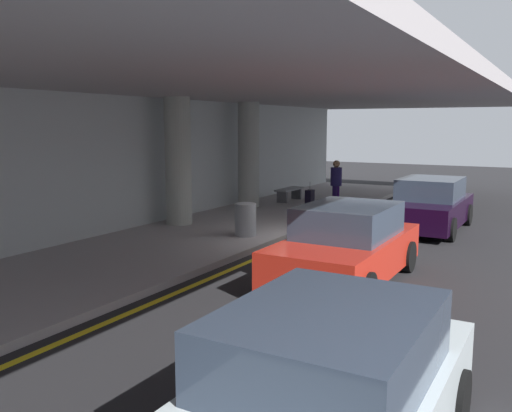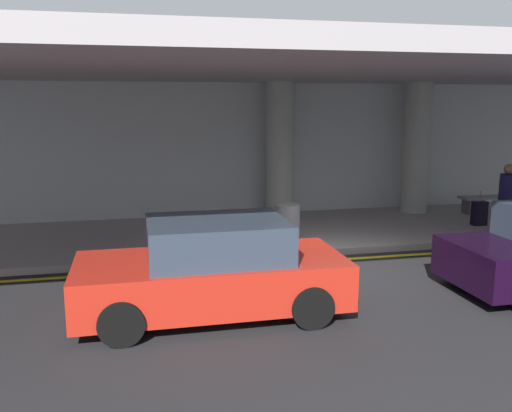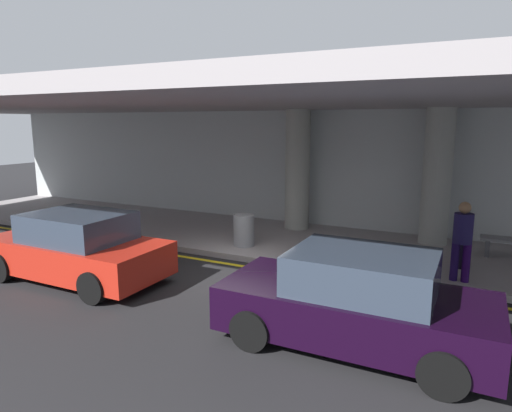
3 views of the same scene
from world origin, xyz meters
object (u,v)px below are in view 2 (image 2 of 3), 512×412
(trash_bin_steel, at_px, (287,223))
(suitcase_upright_primary, at_px, (479,213))
(support_column_far_left, at_px, (280,151))
(car_red, at_px, (213,270))
(support_column_left_mid, at_px, (416,148))
(traveler_with_luggage, at_px, (507,194))
(bench_metal, at_px, (487,201))

(trash_bin_steel, bearing_deg, suitcase_upright_primary, 5.79)
(support_column_far_left, relative_size, suitcase_upright_primary, 4.06)
(trash_bin_steel, bearing_deg, car_red, -121.70)
(support_column_left_mid, xyz_separation_m, traveler_with_luggage, (0.80, -2.97, -0.86))
(support_column_left_mid, xyz_separation_m, car_red, (-6.73, -6.15, -1.26))
(car_red, bearing_deg, trash_bin_steel, 57.52)
(traveler_with_luggage, xyz_separation_m, suitcase_upright_primary, (-0.04, 0.95, -0.65))
(support_column_left_mid, height_order, bench_metal, support_column_left_mid)
(suitcase_upright_primary, bearing_deg, car_red, -157.26)
(support_column_left_mid, bearing_deg, car_red, -137.59)
(support_column_far_left, bearing_deg, support_column_left_mid, 0.00)
(support_column_left_mid, relative_size, traveler_with_luggage, 2.17)
(bench_metal, bearing_deg, traveler_with_luggage, -116.43)
(support_column_left_mid, height_order, suitcase_upright_primary, support_column_left_mid)
(support_column_left_mid, relative_size, trash_bin_steel, 4.29)
(support_column_left_mid, distance_m, traveler_with_luggage, 3.20)
(support_column_left_mid, xyz_separation_m, bench_metal, (1.95, -0.65, -1.47))
(traveler_with_luggage, xyz_separation_m, trash_bin_steel, (-5.31, 0.41, -0.54))
(bench_metal, height_order, trash_bin_steel, trash_bin_steel)
(traveler_with_luggage, bearing_deg, suitcase_upright_primary, 0.95)
(suitcase_upright_primary, bearing_deg, bench_metal, 43.02)
(traveler_with_luggage, bearing_deg, bench_metal, -27.59)
(car_red, bearing_deg, bench_metal, 31.56)
(support_column_left_mid, bearing_deg, bench_metal, -18.42)
(support_column_left_mid, relative_size, car_red, 0.89)
(support_column_far_left, height_order, bench_metal, support_column_far_left)
(car_red, relative_size, trash_bin_steel, 4.82)
(suitcase_upright_primary, bearing_deg, support_column_left_mid, 104.57)
(support_column_far_left, xyz_separation_m, car_red, (-2.73, -6.15, -1.26))
(support_column_left_mid, height_order, traveler_with_luggage, support_column_left_mid)
(traveler_with_luggage, xyz_separation_m, bench_metal, (1.15, 2.32, -0.61))
(bench_metal, xyz_separation_m, trash_bin_steel, (-6.46, -1.91, 0.07))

